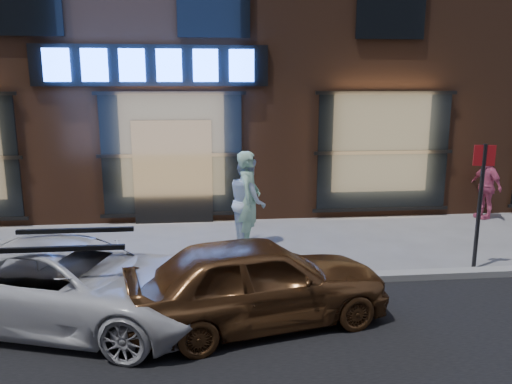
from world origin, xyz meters
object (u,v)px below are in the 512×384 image
at_px(white_suv, 72,283).
at_px(man_bowtie, 249,199).
at_px(gold_sedan, 258,281).
at_px(man_cap, 248,201).
at_px(passerby, 486,186).
at_px(sign_post, 481,195).

bearing_deg(white_suv, man_bowtie, -24.24).
distance_m(white_suv, gold_sedan, 2.52).
bearing_deg(man_cap, passerby, -84.69).
distance_m(man_bowtie, white_suv, 4.07).
xyz_separation_m(man_cap, passerby, (5.89, 1.45, -0.11)).
xyz_separation_m(man_bowtie, passerby, (5.88, 1.58, -0.18)).
distance_m(gold_sedan, sign_post, 4.40).
relative_size(passerby, white_suv, 0.38).
height_order(passerby, white_suv, passerby).
relative_size(man_cap, sign_post, 0.81).
relative_size(man_bowtie, gold_sedan, 0.54).
bearing_deg(sign_post, white_suv, -155.94).
relative_size(passerby, gold_sedan, 0.44).
xyz_separation_m(white_suv, gold_sedan, (2.50, -0.27, 0.03)).
relative_size(man_cap, passerby, 1.14).
height_order(man_bowtie, gold_sedan, man_bowtie).
bearing_deg(gold_sedan, white_suv, 71.12).
distance_m(man_cap, white_suv, 4.15).
bearing_deg(man_bowtie, man_cap, 19.45).
bearing_deg(man_cap, white_suv, 131.53).
bearing_deg(passerby, sign_post, -45.04).
bearing_deg(sign_post, passerby, 70.16).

